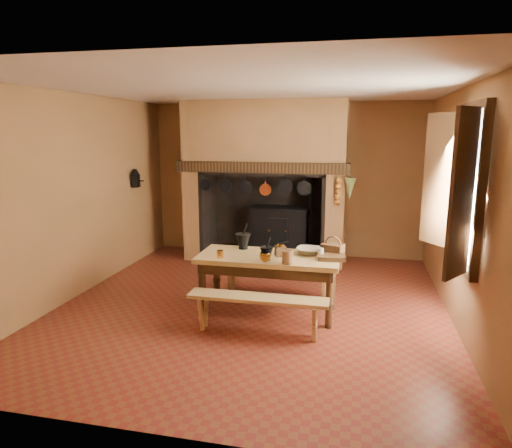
{
  "coord_description": "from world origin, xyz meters",
  "views": [
    {
      "loc": [
        1.29,
        -5.61,
        2.28
      ],
      "look_at": [
        -0.02,
        0.3,
        1.05
      ],
      "focal_mm": 32.0,
      "sensor_mm": 36.0,
      "label": 1
    }
  ],
  "objects_px": {
    "work_table": "(269,265)",
    "mixing_bowl": "(309,251)",
    "coffee_grinder": "(280,250)",
    "wicker_basket": "(333,249)",
    "bench_front": "(258,306)",
    "iron_range": "(280,231)"
  },
  "relations": [
    {
      "from": "iron_range",
      "to": "bench_front",
      "type": "xyz_separation_m",
      "value": [
        0.29,
        -3.29,
        -0.15
      ]
    },
    {
      "from": "coffee_grinder",
      "to": "wicker_basket",
      "type": "distance_m",
      "value": 0.65
    },
    {
      "from": "bench_front",
      "to": "mixing_bowl",
      "type": "height_order",
      "value": "mixing_bowl"
    },
    {
      "from": "bench_front",
      "to": "mixing_bowl",
      "type": "xyz_separation_m",
      "value": [
        0.48,
        0.82,
        0.46
      ]
    },
    {
      "from": "work_table",
      "to": "bench_front",
      "type": "xyz_separation_m",
      "value": [
        0.0,
        -0.63,
        -0.3
      ]
    },
    {
      "from": "bench_front",
      "to": "wicker_basket",
      "type": "distance_m",
      "value": 1.23
    },
    {
      "from": "work_table",
      "to": "coffee_grinder",
      "type": "xyz_separation_m",
      "value": [
        0.15,
        0.0,
        0.19
      ]
    },
    {
      "from": "iron_range",
      "to": "coffee_grinder",
      "type": "height_order",
      "value": "iron_range"
    },
    {
      "from": "iron_range",
      "to": "work_table",
      "type": "bearing_deg",
      "value": -83.69
    },
    {
      "from": "work_table",
      "to": "mixing_bowl",
      "type": "height_order",
      "value": "mixing_bowl"
    },
    {
      "from": "work_table",
      "to": "bench_front",
      "type": "height_order",
      "value": "work_table"
    },
    {
      "from": "work_table",
      "to": "wicker_basket",
      "type": "distance_m",
      "value": 0.82
    },
    {
      "from": "work_table",
      "to": "wicker_basket",
      "type": "bearing_deg",
      "value": 12.94
    },
    {
      "from": "work_table",
      "to": "wicker_basket",
      "type": "relative_size",
      "value": 5.77
    },
    {
      "from": "iron_range",
      "to": "coffee_grinder",
      "type": "distance_m",
      "value": 2.71
    },
    {
      "from": "bench_front",
      "to": "coffee_grinder",
      "type": "bearing_deg",
      "value": 76.92
    },
    {
      "from": "work_table",
      "to": "mixing_bowl",
      "type": "relative_size",
      "value": 5.52
    },
    {
      "from": "iron_range",
      "to": "wicker_basket",
      "type": "height_order",
      "value": "iron_range"
    },
    {
      "from": "iron_range",
      "to": "wicker_basket",
      "type": "distance_m",
      "value": 2.72
    },
    {
      "from": "iron_range",
      "to": "wicker_basket",
      "type": "bearing_deg",
      "value": -66.62
    },
    {
      "from": "coffee_grinder",
      "to": "mixing_bowl",
      "type": "bearing_deg",
      "value": 5.29
    },
    {
      "from": "work_table",
      "to": "bench_front",
      "type": "relative_size",
      "value": 1.1
    }
  ]
}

